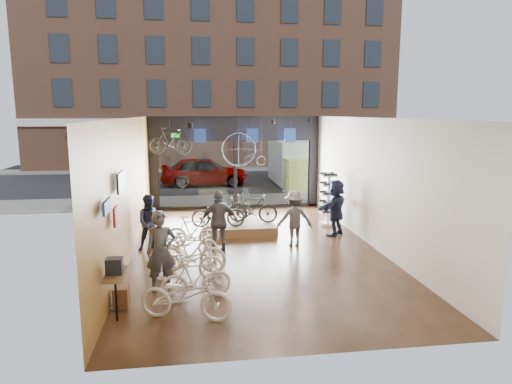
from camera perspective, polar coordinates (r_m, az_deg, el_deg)
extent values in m
cube|color=black|center=(13.47, -0.10, -7.22)|extent=(7.00, 12.00, 0.04)
cube|color=black|center=(12.87, -0.11, 9.33)|extent=(7.00, 12.00, 0.04)
cube|color=#AC7E37|center=(13.03, -15.62, 0.49)|extent=(0.04, 12.00, 3.80)
cube|color=beige|center=(13.96, 14.36, 1.16)|extent=(0.04, 12.00, 3.80)
cube|color=beige|center=(7.26, 6.50, -6.58)|extent=(7.00, 0.04, 3.80)
cube|color=#198C26|center=(18.66, -10.01, 7.01)|extent=(0.35, 0.06, 0.18)
cube|color=black|center=(28.09, -4.32, 1.79)|extent=(30.00, 18.00, 0.02)
cube|color=slate|center=(20.40, -2.89, -1.08)|extent=(30.00, 2.40, 0.12)
cube|color=slate|center=(32.04, -4.80, 2.92)|extent=(30.00, 2.00, 0.12)
cube|color=brown|center=(34.43, -5.22, 14.97)|extent=(26.00, 5.00, 14.00)
imported|color=gray|center=(24.96, -6.48, 2.60)|extent=(4.67, 1.88, 1.59)
imported|color=beige|center=(9.08, -8.75, -12.69)|extent=(1.94, 1.14, 0.96)
imported|color=beige|center=(9.98, -7.52, -10.67)|extent=(1.57, 0.67, 0.92)
imported|color=beige|center=(11.06, -8.67, -8.62)|extent=(1.74, 0.63, 0.91)
imported|color=beige|center=(11.53, -8.06, -7.51)|extent=(1.78, 0.77, 1.04)
imported|color=beige|center=(12.79, -8.38, -6.24)|extent=(1.66, 0.87, 0.83)
imported|color=beige|center=(13.69, -7.92, -4.90)|extent=(1.58, 0.48, 0.95)
cube|color=brown|center=(15.38, -2.24, -4.40)|extent=(2.40, 1.80, 0.30)
imported|color=black|center=(14.73, -4.74, -2.66)|extent=(1.74, 0.68, 0.90)
imported|color=black|center=(15.25, -0.40, -2.01)|extent=(1.72, 0.91, 1.00)
imported|color=black|center=(15.69, -3.40, -2.01)|extent=(1.65, 0.89, 0.82)
imported|color=#3F3F44|center=(10.38, -11.77, -7.30)|extent=(0.74, 0.56, 1.83)
imported|color=#161C33|center=(13.50, -13.04, -3.76)|extent=(0.89, 0.75, 1.64)
imported|color=#3F3F44|center=(12.94, -4.63, -3.71)|extent=(1.07, 0.44, 1.82)
imported|color=#3F3F44|center=(13.64, 4.84, -3.34)|extent=(1.11, 0.67, 1.66)
imported|color=#161C33|center=(15.01, 9.93, -1.90)|extent=(1.55, 1.62, 1.83)
imported|color=black|center=(17.00, -10.71, 6.29)|extent=(1.63, 0.70, 0.95)
cube|color=#1E3F99|center=(17.98, -7.00, 6.98)|extent=(0.45, 0.03, 0.55)
cube|color=#1E3F99|center=(18.13, -0.43, 7.07)|extent=(0.45, 0.03, 0.55)
cube|color=#1E3F99|center=(18.39, 4.29, 7.09)|extent=(0.45, 0.03, 0.55)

